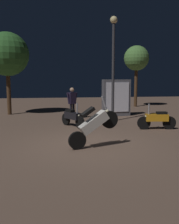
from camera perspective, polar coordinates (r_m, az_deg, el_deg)
ground_plane at (r=8.29m, az=-0.40°, el=-7.47°), size 40.00×40.00×0.00m
motorcycle_white_foreground at (r=7.78m, az=0.95°, el=-2.85°), size 1.63×0.53×1.63m
motorcycle_black_parked_left at (r=11.20m, az=-3.89°, el=-1.19°), size 0.93×1.48×1.11m
motorcycle_orange_parked_right at (r=11.01m, az=15.17°, el=-1.60°), size 1.66×0.39×1.11m
person_rider_beside at (r=13.27m, az=-4.00°, el=2.68°), size 0.63×0.39×1.68m
streetlamp_near at (r=12.66m, az=5.48°, el=12.65°), size 0.36×0.36×5.16m
tree_left_bg at (r=19.47m, az=10.71°, el=11.87°), size 1.87×1.87×4.60m
tree_center_bg at (r=15.72m, az=-18.35°, el=12.38°), size 2.55×2.55×4.84m
kiosk_billboard at (r=14.51m, az=6.13°, el=3.28°), size 1.64×0.66×2.10m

